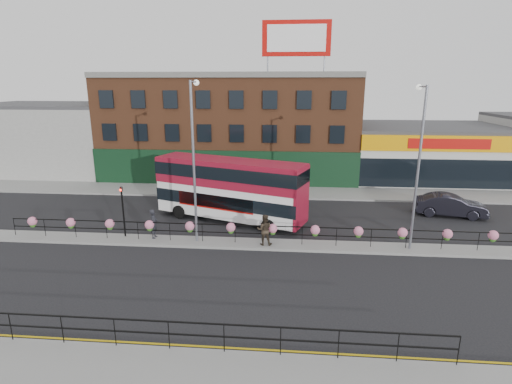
# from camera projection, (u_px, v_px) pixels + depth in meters

# --- Properties ---
(ground) EXTENTS (120.00, 120.00, 0.00)m
(ground) POSITION_uv_depth(u_px,v_px,m) (252.00, 245.00, 24.00)
(ground) COLOR black
(ground) RESTS_ON ground
(north_pavement) EXTENTS (60.00, 4.00, 0.15)m
(north_pavement) POSITION_uv_depth(u_px,v_px,m) (265.00, 192.00, 35.51)
(north_pavement) COLOR gray
(north_pavement) RESTS_ON ground
(median) EXTENTS (60.00, 1.60, 0.15)m
(median) POSITION_uv_depth(u_px,v_px,m) (252.00, 244.00, 23.98)
(median) COLOR gray
(median) RESTS_ON ground
(yellow_line_inner) EXTENTS (60.00, 0.10, 0.01)m
(yellow_line_inner) POSITION_uv_depth(u_px,v_px,m) (226.00, 348.00, 14.67)
(yellow_line_inner) COLOR gold
(yellow_line_inner) RESTS_ON ground
(yellow_line_outer) EXTENTS (60.00, 0.10, 0.01)m
(yellow_line_outer) POSITION_uv_depth(u_px,v_px,m) (225.00, 351.00, 14.50)
(yellow_line_outer) COLOR gold
(yellow_line_outer) RESTS_ON ground
(brick_building) EXTENTS (25.00, 12.21, 10.30)m
(brick_building) POSITION_uv_depth(u_px,v_px,m) (232.00, 125.00, 42.16)
(brick_building) COLOR brown
(brick_building) RESTS_ON ground
(supermarket) EXTENTS (15.00, 12.25, 5.30)m
(supermarket) POSITION_uv_depth(u_px,v_px,m) (425.00, 151.00, 41.09)
(supermarket) COLOR silver
(supermarket) RESTS_ON ground
(warehouse_west) EXTENTS (15.50, 12.00, 7.30)m
(warehouse_west) POSITION_uv_depth(u_px,v_px,m) (52.00, 137.00, 44.28)
(warehouse_west) COLOR #9B9A96
(warehouse_west) RESTS_ON ground
(billboard) EXTENTS (6.00, 0.29, 4.40)m
(billboard) POSITION_uv_depth(u_px,v_px,m) (296.00, 38.00, 34.72)
(billboard) COLOR #B60B06
(billboard) RESTS_ON brick_building
(median_railing) EXTENTS (30.04, 0.56, 1.23)m
(median_railing) POSITION_uv_depth(u_px,v_px,m) (252.00, 229.00, 23.72)
(median_railing) COLOR black
(median_railing) RESTS_ON median
(south_railing) EXTENTS (20.04, 0.05, 1.12)m
(south_railing) POSITION_uv_depth(u_px,v_px,m) (168.00, 329.00, 14.20)
(south_railing) COLOR black
(south_railing) RESTS_ON south_pavement
(double_decker_bus) EXTENTS (10.97, 6.16, 4.36)m
(double_decker_bus) POSITION_uv_depth(u_px,v_px,m) (230.00, 184.00, 27.64)
(double_decker_bus) COLOR white
(double_decker_bus) RESTS_ON ground
(car) EXTENTS (3.50, 5.50, 1.61)m
(car) POSITION_uv_depth(u_px,v_px,m) (450.00, 205.00, 29.10)
(car) COLOR black
(car) RESTS_ON ground
(pedestrian_a) EXTENTS (0.70, 0.50, 1.82)m
(pedestrian_a) POSITION_uv_depth(u_px,v_px,m) (154.00, 224.00, 24.54)
(pedestrian_a) COLOR black
(pedestrian_a) RESTS_ON median
(pedestrian_b) EXTENTS (0.91, 0.71, 1.86)m
(pedestrian_b) POSITION_uv_depth(u_px,v_px,m) (264.00, 230.00, 23.47)
(pedestrian_b) COLOR #342A1F
(pedestrian_b) RESTS_ON median
(lamp_column_west) EXTENTS (0.34, 1.66, 9.46)m
(lamp_column_west) POSITION_uv_depth(u_px,v_px,m) (194.00, 149.00, 23.03)
(lamp_column_west) COLOR gray
(lamp_column_west) RESTS_ON median
(lamp_column_east) EXTENTS (0.33, 1.62, 9.21)m
(lamp_column_east) POSITION_uv_depth(u_px,v_px,m) (418.00, 155.00, 21.93)
(lamp_column_east) COLOR gray
(lamp_column_east) RESTS_ON median
(traffic_light_median) EXTENTS (0.15, 0.28, 3.65)m
(traffic_light_median) POSITION_uv_depth(u_px,v_px,m) (122.00, 201.00, 24.39)
(traffic_light_median) COLOR black
(traffic_light_median) RESTS_ON median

